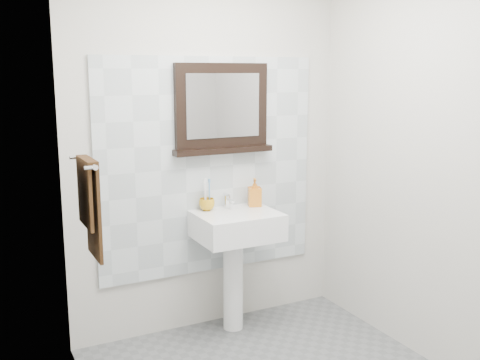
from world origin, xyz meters
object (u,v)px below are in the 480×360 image
at_px(toothbrush_cup, 207,204).
at_px(framed_mirror, 222,111).
at_px(pedestal_sink, 236,238).
at_px(hand_towel, 90,201).
at_px(soap_dispenser, 255,192).

height_order(toothbrush_cup, framed_mirror, framed_mirror).
xyz_separation_m(pedestal_sink, hand_towel, (-1.04, -0.32, 0.44)).
xyz_separation_m(pedestal_sink, framed_mirror, (-0.01, 0.19, 0.86)).
bearing_deg(toothbrush_cup, pedestal_sink, -41.50).
bearing_deg(hand_towel, soap_dispenser, 18.90).
distance_m(soap_dispenser, framed_mirror, 0.62).
relative_size(toothbrush_cup, framed_mirror, 0.15).
xyz_separation_m(toothbrush_cup, soap_dispenser, (0.35, -0.03, 0.06)).
xyz_separation_m(toothbrush_cup, hand_towel, (-0.89, -0.46, 0.21)).
bearing_deg(hand_towel, toothbrush_cup, 27.37).
distance_m(pedestal_sink, framed_mirror, 0.88).
bearing_deg(soap_dispenser, toothbrush_cup, -165.59).
xyz_separation_m(framed_mirror, hand_towel, (-1.03, -0.51, -0.42)).
height_order(soap_dispenser, hand_towel, hand_towel).
height_order(toothbrush_cup, soap_dispenser, soap_dispenser).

